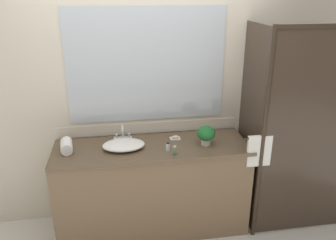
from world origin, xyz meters
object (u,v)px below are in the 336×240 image
(rolled_towel_near_edge, at_px, (67,146))
(amenity_bottle_lotion, at_px, (175,151))
(sink_basin, at_px, (124,145))
(soap_dish, at_px, (175,138))
(amenity_bottle_shampoo, at_px, (168,147))
(potted_plant, at_px, (206,134))
(faucet, at_px, (123,135))

(rolled_towel_near_edge, bearing_deg, amenity_bottle_lotion, -13.19)
(sink_basin, xyz_separation_m, soap_dish, (0.50, 0.13, -0.02))
(rolled_towel_near_edge, bearing_deg, amenity_bottle_shampoo, -8.42)
(potted_plant, relative_size, amenity_bottle_shampoo, 2.29)
(sink_basin, xyz_separation_m, potted_plant, (0.76, -0.04, 0.07))
(faucet, bearing_deg, potted_plant, -17.58)
(amenity_bottle_lotion, relative_size, rolled_towel_near_edge, 0.43)
(faucet, height_order, amenity_bottle_shampoo, faucet)
(amenity_bottle_lotion, relative_size, amenity_bottle_shampoo, 1.05)
(sink_basin, distance_m, potted_plant, 0.76)
(amenity_bottle_shampoo, bearing_deg, faucet, 141.49)
(sink_basin, xyz_separation_m, amenity_bottle_shampoo, (0.39, -0.11, 0.01))
(amenity_bottle_lotion, height_order, rolled_towel_near_edge, rolled_towel_near_edge)
(faucet, relative_size, amenity_bottle_shampoo, 2.11)
(potted_plant, bearing_deg, sink_basin, 176.90)
(faucet, bearing_deg, soap_dish, -8.09)
(faucet, distance_m, soap_dish, 0.50)
(potted_plant, distance_m, soap_dish, 0.32)
(potted_plant, relative_size, soap_dish, 1.85)
(potted_plant, bearing_deg, amenity_bottle_lotion, -153.95)
(soap_dish, height_order, rolled_towel_near_edge, rolled_towel_near_edge)
(faucet, relative_size, soap_dish, 1.70)
(potted_plant, height_order, soap_dish, potted_plant)
(potted_plant, height_order, rolled_towel_near_edge, potted_plant)
(sink_basin, xyz_separation_m, faucet, (0.00, 0.20, 0.02))
(soap_dish, bearing_deg, sink_basin, -165.60)
(soap_dish, distance_m, amenity_bottle_lotion, 0.33)
(potted_plant, distance_m, amenity_bottle_lotion, 0.36)
(sink_basin, height_order, faucet, faucet)
(sink_basin, bearing_deg, soap_dish, 14.40)
(faucet, distance_m, amenity_bottle_lotion, 0.59)
(sink_basin, bearing_deg, potted_plant, -3.10)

